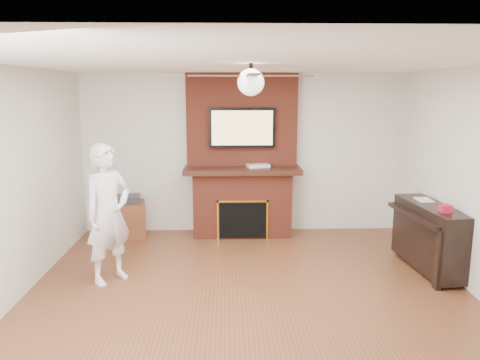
{
  "coord_description": "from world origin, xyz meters",
  "views": [
    {
      "loc": [
        -0.24,
        -4.59,
        2.25
      ],
      "look_at": [
        -0.08,
        0.9,
        1.18
      ],
      "focal_mm": 35.0,
      "sensor_mm": 36.0,
      "label": 1
    }
  ],
  "objects_px": {
    "fireplace": "(242,172)",
    "side_table": "(127,217)",
    "piano": "(429,236)",
    "person": "(108,214)"
  },
  "relations": [
    {
      "from": "fireplace",
      "to": "side_table",
      "type": "height_order",
      "value": "fireplace"
    },
    {
      "from": "side_table",
      "to": "piano",
      "type": "xyz_separation_m",
      "value": [
        4.09,
        -1.54,
        0.16
      ]
    },
    {
      "from": "person",
      "to": "side_table",
      "type": "bearing_deg",
      "value": 46.62
    },
    {
      "from": "person",
      "to": "side_table",
      "type": "relative_size",
      "value": 2.52
    },
    {
      "from": "fireplace",
      "to": "person",
      "type": "relative_size",
      "value": 1.52
    },
    {
      "from": "side_table",
      "to": "piano",
      "type": "relative_size",
      "value": 0.49
    },
    {
      "from": "person",
      "to": "piano",
      "type": "xyz_separation_m",
      "value": [
        3.92,
        0.21,
        -0.37
      ]
    },
    {
      "from": "person",
      "to": "side_table",
      "type": "xyz_separation_m",
      "value": [
        -0.17,
        1.75,
        -0.53
      ]
    },
    {
      "from": "piano",
      "to": "fireplace",
      "type": "bearing_deg",
      "value": 140.15
    },
    {
      "from": "fireplace",
      "to": "side_table",
      "type": "distance_m",
      "value": 1.93
    }
  ]
}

